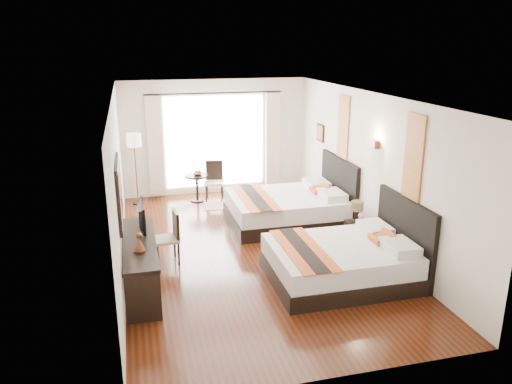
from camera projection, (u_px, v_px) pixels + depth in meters
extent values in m
cube|color=#351309|center=(251.00, 250.00, 9.15)|extent=(4.50, 7.50, 0.01)
cube|color=white|center=(251.00, 96.00, 8.33)|extent=(4.50, 7.50, 0.02)
cube|color=silver|center=(368.00, 168.00, 9.27)|extent=(0.01, 7.50, 2.80)
cube|color=silver|center=(119.00, 185.00, 8.21)|extent=(0.01, 7.50, 2.80)
cube|color=silver|center=(215.00, 137.00, 12.21)|extent=(4.50, 0.01, 2.80)
cube|color=silver|center=(335.00, 266.00, 5.27)|extent=(4.50, 0.01, 2.80)
cube|color=white|center=(215.00, 141.00, 12.23)|extent=(2.40, 0.02, 2.20)
cube|color=white|center=(215.00, 142.00, 12.17)|extent=(2.30, 0.02, 2.10)
cube|color=beige|center=(155.00, 146.00, 11.80)|extent=(0.35, 0.14, 2.35)
cube|color=beige|center=(273.00, 140.00, 12.48)|extent=(0.35, 0.14, 2.35)
cube|color=maroon|center=(414.00, 157.00, 7.72)|extent=(0.03, 0.50, 1.35)
cube|color=maroon|center=(343.00, 129.00, 10.19)|extent=(0.03, 0.50, 1.35)
cube|color=#4E2B1C|center=(375.00, 144.00, 8.81)|extent=(0.10, 0.14, 0.14)
cube|color=black|center=(119.00, 192.00, 7.31)|extent=(0.04, 1.25, 0.95)
cube|color=white|center=(121.00, 192.00, 7.31)|extent=(0.01, 1.12, 0.82)
cube|color=black|center=(338.00, 272.00, 7.97)|extent=(2.18, 1.70, 0.27)
cube|color=silver|center=(339.00, 255.00, 7.89)|extent=(2.12, 1.66, 0.32)
cube|color=black|center=(405.00, 236.00, 8.09)|extent=(0.08, 1.70, 1.28)
cube|color=#AF3F1C|center=(303.00, 249.00, 7.69)|extent=(0.59, 1.76, 0.02)
cube|color=black|center=(285.00, 217.00, 10.43)|extent=(2.29, 1.79, 0.28)
cube|color=silver|center=(285.00, 203.00, 10.34)|extent=(2.23, 1.75, 0.34)
cube|color=black|center=(339.00, 189.00, 10.55)|extent=(0.08, 1.79, 1.34)
cube|color=#AF3F1C|center=(255.00, 197.00, 10.13)|extent=(0.62, 1.85, 0.02)
cube|color=black|center=(358.00, 234.00, 9.25)|extent=(0.39, 0.48, 0.46)
cylinder|color=black|center=(357.00, 215.00, 9.20)|extent=(0.09, 0.09, 0.19)
cylinder|color=#423620|center=(357.00, 206.00, 9.14)|extent=(0.23, 0.23, 0.17)
imported|color=black|center=(361.00, 220.00, 9.05)|extent=(0.15, 0.15, 0.12)
cube|color=black|center=(141.00, 264.00, 7.70)|extent=(0.50, 2.20, 0.76)
imported|color=black|center=(138.00, 216.00, 8.05)|extent=(0.11, 0.75, 0.43)
cube|color=#BDAD91|center=(166.00, 239.00, 8.53)|extent=(0.46, 0.46, 0.06)
cube|color=black|center=(176.00, 224.00, 8.51)|extent=(0.09, 0.39, 0.47)
cylinder|color=black|center=(138.00, 203.00, 11.71)|extent=(0.25, 0.25, 0.03)
cylinder|color=#4E2B1C|center=(136.00, 173.00, 11.50)|extent=(0.03, 0.03, 1.42)
cylinder|color=beige|center=(134.00, 140.00, 11.27)|extent=(0.34, 0.34, 0.29)
cylinder|color=black|center=(197.00, 188.00, 11.82)|extent=(0.56, 0.56, 0.64)
imported|color=#452B18|center=(198.00, 174.00, 11.70)|extent=(0.31, 0.31, 0.06)
cube|color=#BDAD91|center=(214.00, 183.00, 11.87)|extent=(0.51, 0.51, 0.06)
cube|color=black|center=(214.00, 170.00, 11.97)|extent=(0.40, 0.13, 0.48)
cube|color=tan|center=(227.00, 204.00, 11.66)|extent=(1.20, 0.89, 0.01)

